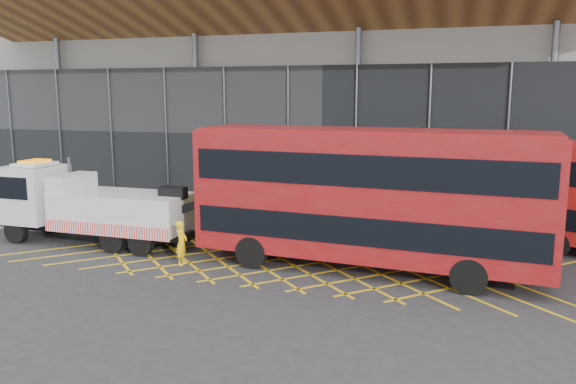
% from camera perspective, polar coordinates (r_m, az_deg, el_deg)
% --- Properties ---
extents(ground_plane, '(120.00, 120.00, 0.00)m').
position_cam_1_polar(ground_plane, '(23.33, -8.20, -6.05)').
color(ground_plane, '#28272A').
extents(road_markings, '(23.16, 7.16, 0.01)m').
position_cam_1_polar(road_markings, '(22.19, -0.66, -6.77)').
color(road_markings, gold).
rests_on(road_markings, ground_plane).
extents(construction_building, '(55.00, 23.97, 18.00)m').
position_cam_1_polar(construction_building, '(39.49, 5.93, 13.63)').
color(construction_building, '#969590').
rests_on(construction_building, ground_plane).
extents(recovery_truck, '(10.28, 2.62, 3.59)m').
position_cam_1_polar(recovery_truck, '(25.59, -19.71, -1.30)').
color(recovery_truck, black).
rests_on(recovery_truck, ground_plane).
extents(bus_towed, '(12.86, 3.89, 5.16)m').
position_cam_1_polar(bus_towed, '(20.36, 8.08, -0.11)').
color(bus_towed, maroon).
rests_on(bus_towed, ground_plane).
extents(worker, '(0.49, 0.67, 1.68)m').
position_cam_1_polar(worker, '(21.65, -10.76, -5.08)').
color(worker, yellow).
rests_on(worker, ground_plane).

